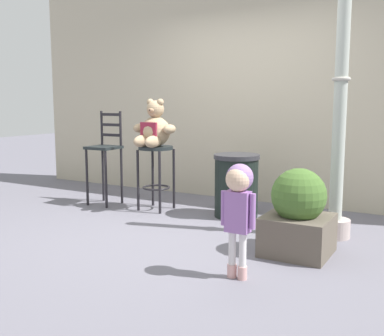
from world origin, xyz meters
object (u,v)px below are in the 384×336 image
(child_walking, at_px, (239,196))
(planter_with_shrub, at_px, (298,215))
(bar_stool_with_teddy, at_px, (156,164))
(bar_chair_empty, at_px, (105,153))
(trash_bin, at_px, (236,185))
(teddy_bear, at_px, (154,129))
(lamppost, at_px, (339,133))

(child_walking, distance_m, planter_with_shrub, 0.85)
(bar_stool_with_teddy, xyz_separation_m, bar_chair_empty, (-0.73, -0.06, 0.10))
(trash_bin, relative_size, planter_with_shrub, 0.96)
(trash_bin, height_order, planter_with_shrub, planter_with_shrub)
(teddy_bear, height_order, lamppost, lamppost)
(bar_chair_empty, height_order, planter_with_shrub, bar_chair_empty)
(teddy_bear, xyz_separation_m, child_walking, (1.77, -1.52, -0.35))
(child_walking, bearing_deg, bar_chair_empty, -133.24)
(bar_chair_empty, distance_m, planter_with_shrub, 2.84)
(teddy_bear, xyz_separation_m, bar_chair_empty, (-0.73, -0.03, -0.32))
(child_walking, distance_m, bar_chair_empty, 2.92)
(bar_stool_with_teddy, bearing_deg, teddy_bear, -90.00)
(child_walking, distance_m, trash_bin, 1.90)
(bar_stool_with_teddy, distance_m, child_walking, 2.35)
(child_walking, relative_size, trash_bin, 1.20)
(lamppost, xyz_separation_m, planter_with_shrub, (-0.17, -0.66, -0.68))
(teddy_bear, bearing_deg, trash_bin, 11.03)
(lamppost, bearing_deg, planter_with_shrub, -104.32)
(child_walking, height_order, trash_bin, child_walking)
(bar_stool_with_teddy, relative_size, trash_bin, 1.08)
(lamppost, bearing_deg, trash_bin, 166.42)
(bar_stool_with_teddy, height_order, trash_bin, bar_stool_with_teddy)
(trash_bin, height_order, lamppost, lamppost)
(lamppost, bearing_deg, child_walking, -105.26)
(trash_bin, xyz_separation_m, lamppost, (1.17, -0.28, 0.66))
(bar_chair_empty, bearing_deg, bar_stool_with_teddy, 4.56)
(trash_bin, relative_size, bar_chair_empty, 0.60)
(bar_chair_empty, bearing_deg, lamppost, -1.21)
(lamppost, distance_m, planter_with_shrub, 0.96)
(trash_bin, xyz_separation_m, planter_with_shrub, (1.00, -0.94, -0.02))
(bar_stool_with_teddy, distance_m, planter_with_shrub, 2.15)
(child_walking, bearing_deg, trash_bin, -167.91)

